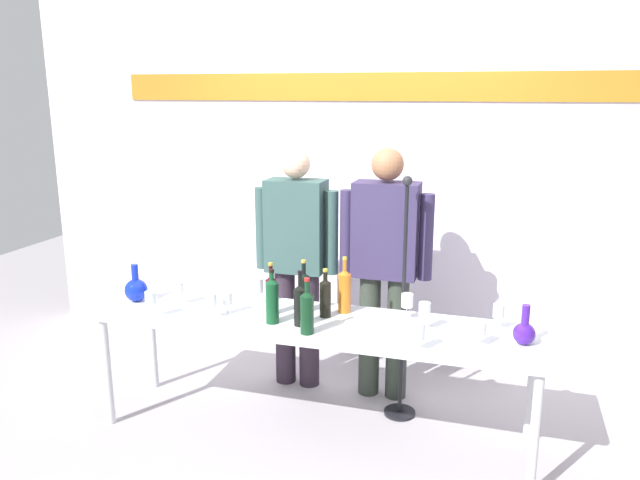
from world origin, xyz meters
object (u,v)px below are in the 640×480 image
object	(u,v)px
display_table	(312,329)
microphone_stand	(402,339)
wine_glass_right_2	(480,329)
wine_glass_right_3	(407,301)
wine_glass_right_4	(419,331)
wine_bottle_0	(344,290)
wine_glass_left_1	(227,299)
wine_bottle_6	(272,299)
presenter_left	(297,255)
wine_bottle_3	(300,304)
wine_glass_left_2	(258,286)
wine_bottle_4	(271,294)
wine_glass_left_3	(178,288)
presenter_right	(385,259)
wine_bottle_1	(307,311)
wine_bottle_2	(325,296)
wine_glass_left_4	(212,300)
wine_glass_left_0	(151,298)
wine_glass_right_1	(499,311)
decanter_blue_left	(136,289)
wine_bottle_5	(304,290)
decanter_blue_right	(524,332)
wine_glass_right_0	(424,310)

from	to	relation	value
display_table	microphone_stand	distance (m)	0.62
wine_glass_right_2	wine_glass_right_3	size ratio (longest dim) A/B	0.85
display_table	wine_glass_right_2	distance (m)	0.95
wine_glass_right_3	wine_glass_right_4	bearing A→B (deg)	-72.86
wine_bottle_0	wine_glass_right_2	world-z (taller)	wine_bottle_0
display_table	wine_glass_left_1	bearing A→B (deg)	-174.34
wine_glass_right_2	microphone_stand	xyz separation A→B (m)	(-0.47, 0.48, -0.31)
wine_bottle_6	presenter_left	bearing A→B (deg)	98.00
wine_bottle_3	wine_bottle_6	world-z (taller)	wine_bottle_3
wine_glass_right_4	wine_glass_left_2	bearing A→B (deg)	158.60
wine_bottle_4	wine_glass_left_3	distance (m)	0.61
display_table	presenter_right	size ratio (longest dim) A/B	1.55
wine_bottle_1	wine_bottle_2	world-z (taller)	wine_bottle_1
presenter_left	wine_glass_right_3	bearing A→B (deg)	-28.00
wine_glass_left_4	wine_glass_left_0	bearing A→B (deg)	-164.38
wine_glass_left_0	wine_bottle_0	bearing A→B (deg)	21.19
presenter_left	wine_glass_right_1	bearing A→B (deg)	-18.35
wine_glass_left_4	wine_glass_left_1	bearing A→B (deg)	58.80
wine_bottle_6	wine_glass_left_3	size ratio (longest dim) A/B	2.20
wine_bottle_2	microphone_stand	world-z (taller)	microphone_stand
wine_bottle_2	wine_glass_left_3	size ratio (longest dim) A/B	2.01
wine_glass_right_3	wine_glass_right_2	bearing A→B (deg)	-32.61
presenter_right	wine_bottle_3	size ratio (longest dim) A/B	5.26
decanter_blue_left	wine_glass_left_2	xyz separation A→B (m)	(0.75, 0.18, 0.03)
presenter_right	wine_glass_right_4	xyz separation A→B (m)	(0.34, -0.85, -0.13)
wine_glass_right_1	microphone_stand	distance (m)	0.68
wine_glass_right_2	wine_glass_right_4	bearing A→B (deg)	-153.76
wine_bottle_5	wine_glass_right_2	xyz separation A→B (m)	(1.02, -0.21, -0.04)
wine_bottle_3	wine_glass_left_0	world-z (taller)	wine_bottle_3
presenter_right	wine_bottle_0	size ratio (longest dim) A/B	4.91
presenter_left	microphone_stand	xyz separation A→B (m)	(0.77, -0.23, -0.42)
display_table	wine_glass_right_2	world-z (taller)	wine_glass_right_2
wine_glass_left_3	decanter_blue_right	bearing A→B (deg)	-0.63
wine_bottle_3	wine_bottle_6	bearing A→B (deg)	-176.15
decanter_blue_left	wine_bottle_5	distance (m)	1.07
wine_glass_left_0	wine_glass_right_0	distance (m)	1.56
wine_bottle_3	wine_bottle_4	world-z (taller)	wine_bottle_3
wine_bottle_5	wine_glass_left_0	distance (m)	0.89
wine_bottle_2	wine_glass_left_1	distance (m)	0.58
wine_glass_left_4	wine_glass_right_3	world-z (taller)	wine_glass_right_3
wine_glass_left_0	wine_glass_left_2	distance (m)	0.64
wine_glass_left_0	wine_glass_left_4	distance (m)	0.35
wine_glass_left_4	microphone_stand	xyz separation A→B (m)	(1.03, 0.51, -0.32)
wine_glass_right_0	wine_bottle_1	bearing A→B (deg)	-158.69
presenter_right	wine_glass_left_3	bearing A→B (deg)	-153.03
presenter_right	microphone_stand	distance (m)	0.52
wine_glass_right_1	wine_glass_left_4	bearing A→B (deg)	-169.30
wine_bottle_2	wine_glass_right_4	distance (m)	0.67
wine_bottle_2	wine_glass_right_1	world-z (taller)	wine_bottle_2
wine_bottle_1	wine_glass_right_1	world-z (taller)	wine_bottle_1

